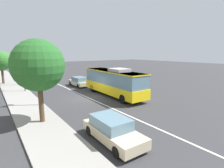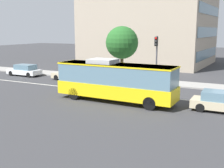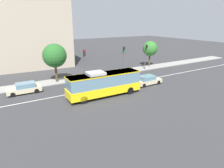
{
  "view_description": "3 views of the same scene",
  "coord_description": "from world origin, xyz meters",
  "px_view_note": "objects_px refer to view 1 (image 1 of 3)",
  "views": [
    {
      "loc": [
        -17.87,
        9.3,
        5.31
      ],
      "look_at": [
        -0.51,
        -3.06,
        1.41
      ],
      "focal_mm": 27.96,
      "sensor_mm": 36.0,
      "label": 1
    },
    {
      "loc": [
        8.99,
        -23.23,
        5.77
      ],
      "look_at": [
        -1.36,
        -2.68,
        1.36
      ],
      "focal_mm": 44.86,
      "sensor_mm": 36.0,
      "label": 2
    },
    {
      "loc": [
        -12.54,
        -24.6,
        9.62
      ],
      "look_at": [
        0.72,
        -2.4,
        1.23
      ],
      "focal_mm": 31.28,
      "sensor_mm": 36.0,
      "label": 3
    }
  ],
  "objects_px": {
    "traffic_light_near_corner": "(24,66)",
    "traffic_light_far_corner": "(18,63)",
    "traffic_light_mid_block": "(40,70)",
    "sedan_beige": "(112,129)",
    "street_tree_kerbside_centre": "(38,65)",
    "transit_bus": "(114,81)",
    "sedan_beige_ahead": "(79,82)",
    "street_tree_kerbside_left": "(1,61)"
  },
  "relations": [
    {
      "from": "traffic_light_far_corner",
      "to": "street_tree_kerbside_centre",
      "type": "relative_size",
      "value": 0.83
    },
    {
      "from": "traffic_light_mid_block",
      "to": "street_tree_kerbside_left",
      "type": "distance_m",
      "value": 16.43
    },
    {
      "from": "sedan_beige_ahead",
      "to": "traffic_light_near_corner",
      "type": "relative_size",
      "value": 0.87
    },
    {
      "from": "traffic_light_near_corner",
      "to": "traffic_light_mid_block",
      "type": "xyz_separation_m",
      "value": [
        -7.97,
        -0.16,
        0.0
      ]
    },
    {
      "from": "transit_bus",
      "to": "sedan_beige",
      "type": "height_order",
      "value": "transit_bus"
    },
    {
      "from": "sedan_beige_ahead",
      "to": "street_tree_kerbside_left",
      "type": "xyz_separation_m",
      "value": [
        8.83,
        9.69,
        3.2
      ]
    },
    {
      "from": "transit_bus",
      "to": "traffic_light_near_corner",
      "type": "bearing_deg",
      "value": 45.24
    },
    {
      "from": "transit_bus",
      "to": "traffic_light_mid_block",
      "type": "xyz_separation_m",
      "value": [
        0.77,
        8.22,
        1.75
      ]
    },
    {
      "from": "traffic_light_mid_block",
      "to": "street_tree_kerbside_centre",
      "type": "relative_size",
      "value": 0.83
    },
    {
      "from": "transit_bus",
      "to": "traffic_light_far_corner",
      "type": "xyz_separation_m",
      "value": [
        14.21,
        8.44,
        1.75
      ]
    },
    {
      "from": "street_tree_kerbside_left",
      "to": "traffic_light_far_corner",
      "type": "bearing_deg",
      "value": -144.28
    },
    {
      "from": "street_tree_kerbside_left",
      "to": "street_tree_kerbside_centre",
      "type": "relative_size",
      "value": 0.88
    },
    {
      "from": "street_tree_kerbside_left",
      "to": "sedan_beige",
      "type": "bearing_deg",
      "value": -171.56
    },
    {
      "from": "traffic_light_near_corner",
      "to": "street_tree_kerbside_left",
      "type": "xyz_separation_m",
      "value": [
        8.3,
        2.1,
        0.36
      ]
    },
    {
      "from": "sedan_beige",
      "to": "sedan_beige_ahead",
      "type": "height_order",
      "value": "same"
    },
    {
      "from": "sedan_beige_ahead",
      "to": "traffic_light_near_corner",
      "type": "xyz_separation_m",
      "value": [
        0.53,
        7.6,
        2.84
      ]
    },
    {
      "from": "traffic_light_near_corner",
      "to": "traffic_light_far_corner",
      "type": "distance_m",
      "value": 5.47
    },
    {
      "from": "transit_bus",
      "to": "sedan_beige",
      "type": "distance_m",
      "value": 11.21
    },
    {
      "from": "transit_bus",
      "to": "street_tree_kerbside_left",
      "type": "height_order",
      "value": "street_tree_kerbside_left"
    },
    {
      "from": "sedan_beige",
      "to": "sedan_beige_ahead",
      "type": "distance_m",
      "value": 18.16
    },
    {
      "from": "traffic_light_near_corner",
      "to": "traffic_light_far_corner",
      "type": "bearing_deg",
      "value": 94.6
    },
    {
      "from": "traffic_light_near_corner",
      "to": "street_tree_kerbside_centre",
      "type": "xyz_separation_m",
      "value": [
        -12.48,
        1.0,
        0.81
      ]
    },
    {
      "from": "traffic_light_mid_block",
      "to": "street_tree_kerbside_left",
      "type": "xyz_separation_m",
      "value": [
        16.27,
        2.26,
        0.36
      ]
    },
    {
      "from": "street_tree_kerbside_left",
      "to": "traffic_light_near_corner",
      "type": "bearing_deg",
      "value": -165.83
    },
    {
      "from": "traffic_light_near_corner",
      "to": "traffic_light_mid_block",
      "type": "distance_m",
      "value": 7.97
    },
    {
      "from": "sedan_beige",
      "to": "traffic_light_near_corner",
      "type": "bearing_deg",
      "value": -173.45
    },
    {
      "from": "transit_bus",
      "to": "traffic_light_mid_block",
      "type": "distance_m",
      "value": 8.44
    },
    {
      "from": "traffic_light_near_corner",
      "to": "street_tree_kerbside_centre",
      "type": "relative_size",
      "value": 0.83
    },
    {
      "from": "street_tree_kerbside_left",
      "to": "sedan_beige_ahead",
      "type": "bearing_deg",
      "value": -132.33
    },
    {
      "from": "sedan_beige_ahead",
      "to": "traffic_light_far_corner",
      "type": "xyz_separation_m",
      "value": [
        6.0,
        7.66,
        2.84
      ]
    },
    {
      "from": "sedan_beige",
      "to": "transit_bus",
      "type": "bearing_deg",
      "value": 144.53
    },
    {
      "from": "traffic_light_far_corner",
      "to": "street_tree_kerbside_centre",
      "type": "height_order",
      "value": "street_tree_kerbside_centre"
    },
    {
      "from": "street_tree_kerbside_centre",
      "to": "traffic_light_mid_block",
      "type": "bearing_deg",
      "value": -14.47
    },
    {
      "from": "traffic_light_far_corner",
      "to": "traffic_light_mid_block",
      "type": "bearing_deg",
      "value": -89.22
    },
    {
      "from": "transit_bus",
      "to": "traffic_light_mid_block",
      "type": "bearing_deg",
      "value": 86.09
    },
    {
      "from": "traffic_light_near_corner",
      "to": "street_tree_kerbside_left",
      "type": "bearing_deg",
      "value": 108.13
    },
    {
      "from": "transit_bus",
      "to": "traffic_light_mid_block",
      "type": "height_order",
      "value": "traffic_light_mid_block"
    },
    {
      "from": "sedan_beige",
      "to": "traffic_light_far_corner",
      "type": "bearing_deg",
      "value": -174.63
    },
    {
      "from": "traffic_light_near_corner",
      "to": "traffic_light_far_corner",
      "type": "relative_size",
      "value": 1.0
    },
    {
      "from": "traffic_light_mid_block",
      "to": "sedan_beige",
      "type": "bearing_deg",
      "value": -81.19
    },
    {
      "from": "sedan_beige_ahead",
      "to": "traffic_light_near_corner",
      "type": "distance_m",
      "value": 8.13
    },
    {
      "from": "sedan_beige",
      "to": "traffic_light_near_corner",
      "type": "relative_size",
      "value": 0.87
    }
  ]
}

